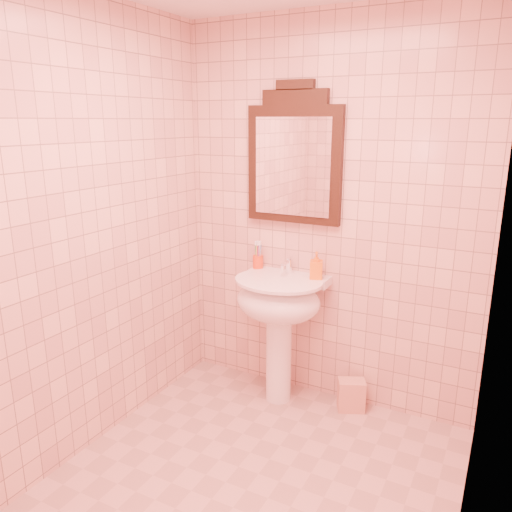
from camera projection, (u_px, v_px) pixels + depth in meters
The scene contains 8 objects.
floor at pixel (246, 490), 2.58m from camera, with size 2.20×2.20×0.00m, color #C59A8E.
back_wall at pixel (328, 217), 3.20m from camera, with size 2.00×0.02×2.50m, color beige.
pedestal_sink at pixel (279, 309), 3.26m from camera, with size 0.58×0.58×0.86m.
faucet at pixel (288, 266), 3.31m from camera, with size 0.04×0.16×0.11m.
mirror at pixel (294, 159), 3.18m from camera, with size 0.64×0.06×0.89m.
toothbrush_cup at pixel (258, 261), 3.44m from camera, with size 0.07×0.07×0.17m.
soap_dispenser at pixel (316, 265), 3.20m from camera, with size 0.08×0.08×0.18m, color orange.
towel at pixel (351, 395), 3.28m from camera, with size 0.17×0.12×0.21m, color tan.
Camera 1 is at (1.05, -1.90, 1.85)m, focal length 35.00 mm.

